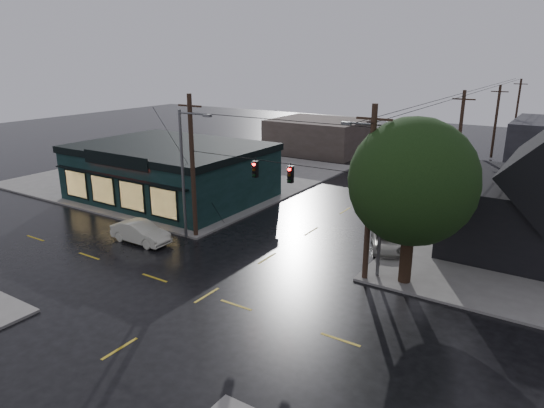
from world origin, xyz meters
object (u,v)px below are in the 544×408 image
Objects in this scene: utility_pole_nw at (196,237)px; sedan_cream at (141,232)px; utility_pole_ne at (364,280)px; corner_tree at (413,182)px; suv_silver at (387,242)px.

utility_pole_nw is 2.23× the size of sedan_cream.
utility_pole_nw reaches higher than sedan_cream.
utility_pole_nw and utility_pole_ne have the same top height.
corner_tree is 7.39m from suv_silver.
utility_pole_ne is (13.00, 0.00, 0.00)m from utility_pole_nw.
utility_pole_nw is at bearing 180.00° from utility_pole_ne.
utility_pole_nw is at bearing 178.01° from suv_silver.
utility_pole_nw is 2.42× the size of suv_silver.
utility_pole_ne is at bearing -159.90° from corner_tree.
corner_tree reaches higher than sedan_cream.
sedan_cream is (-2.48, -2.93, 0.75)m from utility_pole_nw.
sedan_cream is at bearing -175.92° from suv_silver.
suv_silver is at bearing -62.55° from sedan_cream.
sedan_cream reaches higher than suv_silver.
utility_pole_ne is 5.09m from suv_silver.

